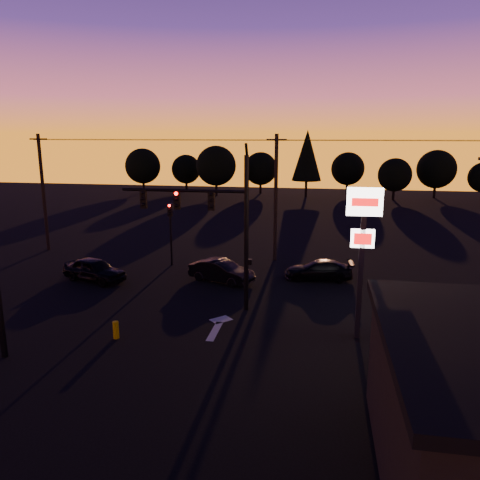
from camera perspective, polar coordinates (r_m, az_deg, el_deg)
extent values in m
plane|color=black|center=(21.54, -5.02, -12.00)|extent=(120.00, 120.00, 0.00)
cube|color=beige|center=(22.31, -3.08, -11.03)|extent=(0.35, 2.20, 0.01)
cube|color=beige|center=(23.56, -2.32, -9.68)|extent=(1.20, 1.20, 0.01)
cylinder|color=black|center=(23.69, 0.78, 0.60)|extent=(0.24, 0.24, 8.00)
cylinder|color=black|center=(23.15, 0.81, 10.80)|extent=(0.14, 0.52, 0.76)
cylinder|color=black|center=(24.04, -6.92, 6.01)|extent=(6.50, 0.16, 0.16)
cube|color=black|center=(23.73, -3.52, 4.77)|extent=(0.32, 0.22, 0.95)
sphere|color=black|center=(23.56, -3.61, 5.57)|extent=(0.18, 0.18, 0.18)
sphere|color=black|center=(23.60, -3.60, 4.85)|extent=(0.18, 0.18, 0.18)
sphere|color=black|center=(23.64, -3.59, 4.13)|extent=(0.18, 0.18, 0.18)
cube|color=black|center=(24.20, -7.69, 4.84)|extent=(0.32, 0.22, 0.95)
sphere|color=#FF0705|center=(24.04, -7.80, 5.62)|extent=(0.18, 0.18, 0.18)
sphere|color=black|center=(24.08, -7.78, 4.91)|extent=(0.18, 0.18, 0.18)
sphere|color=black|center=(24.12, -7.76, 4.21)|extent=(0.18, 0.18, 0.18)
cube|color=black|center=(24.80, -11.67, 4.88)|extent=(0.32, 0.22, 0.95)
sphere|color=black|center=(24.64, -11.82, 5.65)|extent=(0.18, 0.18, 0.18)
sphere|color=black|center=(24.68, -11.79, 4.95)|extent=(0.18, 0.18, 0.18)
sphere|color=black|center=(24.72, -11.75, 4.27)|extent=(0.18, 0.18, 0.18)
cube|color=black|center=(24.00, 1.19, -2.69)|extent=(0.22, 0.18, 0.28)
cylinder|color=black|center=(32.81, -8.41, 0.02)|extent=(0.14, 0.14, 3.60)
cube|color=black|center=(32.41, -8.53, 3.64)|extent=(0.30, 0.20, 0.90)
sphere|color=#FF0705|center=(32.25, -8.61, 4.16)|extent=(0.18, 0.18, 0.18)
sphere|color=black|center=(32.29, -8.60, 3.67)|extent=(0.18, 0.18, 0.18)
sphere|color=black|center=(32.34, -8.58, 3.18)|extent=(0.18, 0.18, 0.18)
cube|color=black|center=(21.26, 14.50, -3.50)|extent=(0.22, 0.22, 6.40)
cube|color=white|center=(20.63, 14.97, 4.52)|extent=(1.50, 0.25, 1.20)
cube|color=red|center=(20.49, 15.00, 4.47)|extent=(1.10, 0.02, 0.35)
cube|color=white|center=(20.91, 14.71, 0.19)|extent=(1.00, 0.22, 0.80)
cube|color=red|center=(20.79, 14.74, 0.11)|extent=(0.75, 0.02, 0.50)
cylinder|color=black|center=(39.33, -22.85, 5.28)|extent=(0.26, 0.26, 9.00)
cube|color=black|center=(39.07, -23.38, 11.23)|extent=(1.40, 0.10, 0.10)
cylinder|color=black|center=(33.31, 4.37, 5.04)|extent=(0.26, 0.26, 9.00)
cube|color=black|center=(33.00, 4.49, 12.10)|extent=(1.40, 0.10, 0.10)
cylinder|color=black|center=(34.46, -11.01, 11.86)|extent=(18.00, 0.02, 0.02)
cylinder|color=black|center=(35.02, -10.66, 11.97)|extent=(18.00, 0.02, 0.02)
cylinder|color=black|center=(35.59, -10.32, 11.92)|extent=(18.00, 0.02, 0.02)
cylinder|color=black|center=(32.78, 20.56, 11.25)|extent=(18.00, 0.02, 0.02)
cylinder|color=black|center=(33.37, 20.38, 11.36)|extent=(18.00, 0.02, 0.02)
cylinder|color=black|center=(33.96, 20.20, 11.31)|extent=(18.00, 0.02, 0.02)
cube|color=black|center=(17.60, 22.10, -13.90)|extent=(2.20, 0.05, 1.60)
cylinder|color=#CFB200|center=(22.15, -14.89, -10.55)|extent=(0.27, 0.27, 0.80)
cylinder|color=black|center=(74.47, -11.65, 6.33)|extent=(0.36, 0.36, 1.62)
sphere|color=black|center=(74.18, -11.77, 8.82)|extent=(5.36, 5.36, 5.36)
cylinder|color=black|center=(75.36, -6.53, 6.49)|extent=(0.36, 0.36, 1.38)
sphere|color=black|center=(75.11, -6.59, 8.57)|extent=(4.54, 4.54, 4.54)
cylinder|color=black|center=(69.03, -2.90, 6.12)|extent=(0.36, 0.36, 1.75)
sphere|color=black|center=(68.70, -2.93, 9.02)|extent=(5.77, 5.78, 5.78)
cylinder|color=black|center=(71.92, 2.51, 6.30)|extent=(0.36, 0.36, 1.50)
sphere|color=black|center=(71.63, 2.53, 8.69)|extent=(4.95, 4.95, 4.95)
cylinder|color=black|center=(68.34, 8.05, 6.21)|extent=(0.36, 0.36, 2.38)
cone|color=black|center=(67.95, 8.18, 10.19)|extent=(4.18, 4.18, 7.12)
cylinder|color=black|center=(73.42, 12.89, 6.13)|extent=(0.36, 0.36, 1.50)
sphere|color=black|center=(73.14, 13.00, 8.46)|extent=(4.95, 4.95, 4.95)
cylinder|color=black|center=(68.09, 18.19, 5.24)|extent=(0.36, 0.36, 1.38)
sphere|color=black|center=(67.80, 18.35, 7.54)|extent=(4.54, 4.54, 4.54)
cylinder|color=black|center=(72.10, 22.60, 5.39)|extent=(0.36, 0.36, 1.62)
sphere|color=black|center=(71.80, 22.83, 7.96)|extent=(5.36, 5.36, 5.36)
imported|color=black|center=(30.64, -17.33, -3.46)|extent=(4.53, 2.94, 1.43)
imported|color=black|center=(29.10, -2.30, -3.80)|extent=(4.39, 2.86, 1.37)
imported|color=black|center=(29.97, 9.57, -3.61)|extent=(4.35, 2.00, 1.23)
imported|color=black|center=(18.45, 20.48, -14.75)|extent=(3.57, 5.76, 1.49)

